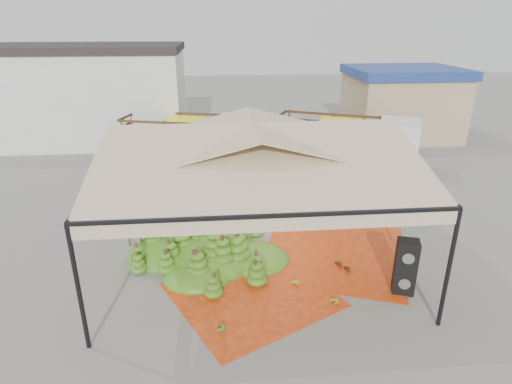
{
  "coord_description": "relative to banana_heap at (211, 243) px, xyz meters",
  "views": [
    {
      "loc": [
        -1.03,
        -11.73,
        6.68
      ],
      "look_at": [
        0.2,
        1.5,
        1.3
      ],
      "focal_mm": 30.0,
      "sensor_mm": 36.0,
      "label": 1
    }
  ],
  "objects": [
    {
      "name": "hanging_bunches",
      "position": [
        0.44,
        1.89,
        2.08
      ],
      "size": [
        4.74,
        0.24,
        0.2
      ],
      "color": "#417819",
      "rests_on": "ground"
    },
    {
      "name": "tarp_left",
      "position": [
        1.06,
        -1.92,
        -0.54
      ],
      "size": [
        4.94,
        4.86,
        0.01
      ],
      "primitive_type": "cube",
      "rotation": [
        0.0,
        0.0,
        0.48
      ],
      "color": "#E95815",
      "rests_on": "ground"
    },
    {
      "name": "hand_green",
      "position": [
        0.16,
        -3.21,
        -0.44
      ],
      "size": [
        0.52,
        0.46,
        0.2
      ],
      "primitive_type": "ellipsoid",
      "rotation": [
        0.0,
        0.0,
        -0.24
      ],
      "color": "#377017",
      "rests_on": "ground"
    },
    {
      "name": "canopy_tent",
      "position": [
        1.33,
        0.49,
        2.76
      ],
      "size": [
        8.1,
        8.1,
        4.0
      ],
      "color": "black",
      "rests_on": "ground"
    },
    {
      "name": "hand_red_b",
      "position": [
        3.61,
        -0.79,
        -0.44
      ],
      "size": [
        0.48,
        0.41,
        0.2
      ],
      "primitive_type": "ellipsoid",
      "rotation": [
        0.0,
        0.0,
        0.1
      ],
      "color": "#5B1F14",
      "rests_on": "ground"
    },
    {
      "name": "banana_leaves",
      "position": [
        -2.37,
        1.36,
        -0.54
      ],
      "size": [
        0.96,
        1.36,
        3.7
      ],
      "primitive_type": null,
      "color": "#2A771F",
      "rests_on": "ground"
    },
    {
      "name": "speaker_stack",
      "position": [
        5.03,
        -2.13,
        0.2
      ],
      "size": [
        0.66,
        0.62,
        1.5
      ],
      "rotation": [
        0.0,
        0.0,
        -0.31
      ],
      "color": "black",
      "rests_on": "ground"
    },
    {
      "name": "truck_right",
      "position": [
        6.79,
        8.5,
        0.88
      ],
      "size": [
        7.09,
        4.89,
        2.32
      ],
      "rotation": [
        0.0,
        0.0,
        -0.43
      ],
      "color": "#4E2C1A",
      "rests_on": "ground"
    },
    {
      "name": "building_white",
      "position": [
        -8.67,
        14.49,
        2.17
      ],
      "size": [
        14.3,
        6.3,
        5.4
      ],
      "color": "silver",
      "rests_on": "ground"
    },
    {
      "name": "hand_red_a",
      "position": [
        3.79,
        -1.05,
        -0.45
      ],
      "size": [
        0.48,
        0.42,
        0.19
      ],
      "primitive_type": "ellipsoid",
      "rotation": [
        0.0,
        0.0,
        -0.19
      ],
      "color": "#502B12",
      "rests_on": "ground"
    },
    {
      "name": "truck_left",
      "position": [
        -0.85,
        10.09,
        0.83
      ],
      "size": [
        6.84,
        3.84,
        2.23
      ],
      "rotation": [
        0.0,
        0.0,
        -0.27
      ],
      "color": "#4D3319",
      "rests_on": "ground"
    },
    {
      "name": "ground",
      "position": [
        1.33,
        0.49,
        -0.54
      ],
      "size": [
        90.0,
        90.0,
        0.0
      ],
      "primitive_type": "plane",
      "color": "slate",
      "rests_on": "ground"
    },
    {
      "name": "building_tan",
      "position": [
        11.33,
        13.49,
        1.53
      ],
      "size": [
        6.3,
        5.3,
        4.1
      ],
      "color": "tan",
      "rests_on": "ground"
    },
    {
      "name": "banana_heap",
      "position": [
        0.0,
        0.0,
        0.0
      ],
      "size": [
        5.8,
        5.1,
        1.09
      ],
      "primitive_type": "ellipsoid",
      "rotation": [
        0.0,
        0.0,
        -0.2
      ],
      "color": "#3D7418",
      "rests_on": "ground"
    },
    {
      "name": "tarp_right",
      "position": [
        3.75,
        0.02,
        -0.54
      ],
      "size": [
        5.44,
        5.57,
        0.01
      ],
      "primitive_type": "cube",
      "rotation": [
        0.0,
        0.0,
        -0.35
      ],
      "color": "#D65114",
      "rests_on": "ground"
    },
    {
      "name": "hand_yellow_b",
      "position": [
        2.21,
        -1.65,
        -0.45
      ],
      "size": [
        0.51,
        0.49,
        0.18
      ],
      "primitive_type": "ellipsoid",
      "rotation": [
        0.0,
        0.0,
        0.54
      ],
      "color": "gold",
      "rests_on": "ground"
    },
    {
      "name": "vendor",
      "position": [
        1.32,
        5.15,
        0.4
      ],
      "size": [
        0.81,
        0.68,
        1.9
      ],
      "primitive_type": "imported",
      "rotation": [
        0.0,
        0.0,
        2.76
      ],
      "color": "gray",
      "rests_on": "ground"
    },
    {
      "name": "hand_yellow_a",
      "position": [
        3.03,
        -2.51,
        -0.45
      ],
      "size": [
        0.46,
        0.4,
        0.18
      ],
      "primitive_type": "ellipsoid",
      "rotation": [
        0.0,
        0.0,
        0.22
      ],
      "color": "gold",
      "rests_on": "ground"
    }
  ]
}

